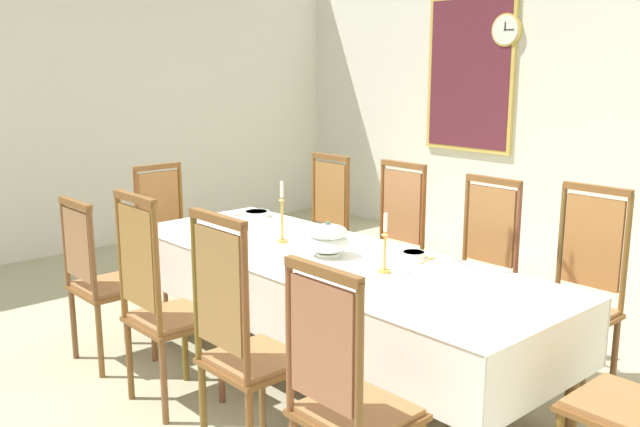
% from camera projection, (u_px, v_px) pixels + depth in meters
% --- Properties ---
extents(ground, '(7.65, 6.55, 0.04)m').
position_uv_depth(ground, '(335.00, 377.00, 4.33)').
color(ground, '#AFAC89').
extents(back_wall, '(7.65, 0.08, 3.19)m').
position_uv_depth(back_wall, '(611.00, 95.00, 6.17)').
color(back_wall, silver).
rests_on(back_wall, ground).
extents(left_wall, '(0.08, 6.55, 3.19)m').
position_uv_depth(left_wall, '(61.00, 91.00, 6.79)').
color(left_wall, silver).
rests_on(left_wall, ground).
extents(dining_table, '(2.90, 1.02, 0.76)m').
position_uv_depth(dining_table, '(329.00, 268.00, 4.15)').
color(dining_table, brown).
rests_on(dining_table, ground).
extents(tablecloth, '(2.92, 1.04, 0.37)m').
position_uv_depth(tablecloth, '(329.00, 271.00, 4.15)').
color(tablecloth, white).
rests_on(tablecloth, dining_table).
extents(chair_south_a, '(0.44, 0.42, 1.07)m').
position_uv_depth(chair_south_a, '(101.00, 278.00, 4.38)').
color(chair_south_a, brown).
rests_on(chair_south_a, ground).
extents(chair_north_a, '(0.44, 0.42, 1.16)m').
position_uv_depth(chair_north_a, '(319.00, 227.00, 5.58)').
color(chair_north_a, brown).
rests_on(chair_north_a, ground).
extents(chair_south_b, '(0.44, 0.42, 1.21)m').
position_uv_depth(chair_south_b, '(161.00, 301.00, 3.82)').
color(chair_south_b, brown).
rests_on(chair_south_b, ground).
extents(chair_north_b, '(0.44, 0.42, 1.18)m').
position_uv_depth(chair_north_b, '(390.00, 245.00, 5.03)').
color(chair_north_b, brown).
rests_on(chair_north_b, ground).
extents(chair_south_c, '(0.44, 0.42, 1.23)m').
position_uv_depth(chair_south_c, '(242.00, 340.00, 3.27)').
color(chair_south_c, brown).
rests_on(chair_south_c, ground).
extents(chair_north_c, '(0.44, 0.42, 1.16)m').
position_uv_depth(chair_north_c, '(478.00, 268.00, 4.48)').
color(chair_north_c, brown).
rests_on(chair_north_c, ground).
extents(chair_south_d, '(0.44, 0.42, 1.14)m').
position_uv_depth(chair_south_d, '(345.00, 396.00, 2.78)').
color(chair_south_d, brown).
rests_on(chair_south_d, ground).
extents(chair_north_d, '(0.44, 0.42, 1.20)m').
position_uv_depth(chair_north_d, '(579.00, 292.00, 3.99)').
color(chair_north_d, brown).
rests_on(chair_north_d, ground).
extents(chair_head_west, '(0.42, 0.44, 1.09)m').
position_uv_depth(chair_head_west, '(169.00, 232.00, 5.52)').
color(chair_head_west, brown).
rests_on(chair_head_west, ground).
extents(soup_tureen, '(0.26, 0.26, 0.21)m').
position_uv_depth(soup_tureen, '(328.00, 239.00, 4.12)').
color(soup_tureen, silver).
rests_on(soup_tureen, tablecloth).
extents(candlestick_west, '(0.07, 0.07, 0.39)m').
position_uv_depth(candlestick_west, '(282.00, 218.00, 4.42)').
color(candlestick_west, gold).
rests_on(candlestick_west, tablecloth).
extents(candlestick_east, '(0.07, 0.07, 0.33)m').
position_uv_depth(candlestick_east, '(385.00, 249.00, 3.79)').
color(candlestick_east, gold).
rests_on(candlestick_east, tablecloth).
extents(bowl_near_left, '(0.19, 0.19, 0.04)m').
position_uv_depth(bowl_near_left, '(257.00, 213.00, 5.18)').
color(bowl_near_left, silver).
rests_on(bowl_near_left, tablecloth).
extents(bowl_near_right, '(0.15, 0.15, 0.03)m').
position_uv_depth(bowl_near_right, '(414.00, 254.00, 4.12)').
color(bowl_near_right, silver).
rests_on(bowl_near_right, tablecloth).
extents(bowl_far_left, '(0.16, 0.16, 0.03)m').
position_uv_depth(bowl_far_left, '(224.00, 245.00, 4.31)').
color(bowl_far_left, silver).
rests_on(bowl_far_left, tablecloth).
extents(spoon_primary, '(0.03, 0.18, 0.01)m').
position_uv_depth(spoon_primary, '(249.00, 213.00, 5.29)').
color(spoon_primary, gold).
rests_on(spoon_primary, tablecloth).
extents(spoon_secondary, '(0.05, 0.18, 0.01)m').
position_uv_depth(spoon_secondary, '(430.00, 259.00, 4.06)').
color(spoon_secondary, gold).
rests_on(spoon_secondary, tablecloth).
extents(mounted_clock, '(0.31, 0.06, 0.31)m').
position_uv_depth(mounted_clock, '(507.00, 30.00, 6.76)').
color(mounted_clock, '#D1B251').
extents(framed_painting, '(1.04, 0.05, 1.56)m').
position_uv_depth(framed_painting, '(470.00, 74.00, 7.16)').
color(framed_painting, '#D1B251').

